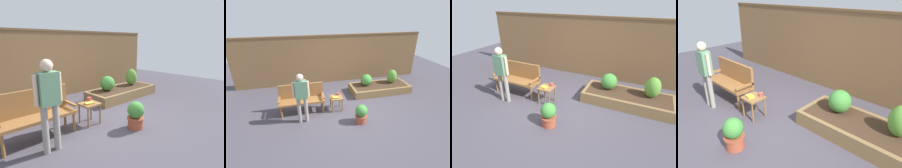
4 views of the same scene
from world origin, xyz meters
The scene contains 11 objects.
ground_plane centered at (0.00, 0.00, 0.00)m, with size 14.00×14.00×0.00m, color #47424C.
fence_back centered at (0.00, 2.60, 1.09)m, with size 8.40×0.14×2.16m.
garden_bench centered at (-1.51, 0.38, 0.54)m, with size 1.44×0.48×0.94m.
side_table centered at (-0.38, 0.19, 0.40)m, with size 0.40×0.40×0.48m.
cup_on_table centered at (-0.28, 0.32, 0.52)m, with size 0.12×0.09×0.08m.
book_on_table centered at (-0.43, 0.14, 0.50)m, with size 0.18×0.14×0.04m, color gold.
potted_boxwood centered at (0.18, -0.68, 0.30)m, with size 0.37×0.37×0.58m.
raised_planter_bed centered at (1.67, 1.11, 0.15)m, with size 2.40×1.00×0.30m.
shrub_near_bench centered at (1.10, 1.21, 0.53)m, with size 0.46×0.46×0.46m.
shrub_far_corner centered at (2.24, 1.21, 0.58)m, with size 0.39×0.39×0.56m.
person_by_bench centered at (-1.50, -0.25, 0.93)m, with size 0.47×0.20×1.56m.
Camera 3 is at (1.99, -3.60, 2.72)m, focal length 29.05 mm.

